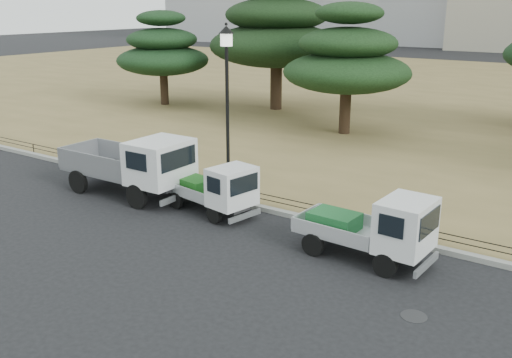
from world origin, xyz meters
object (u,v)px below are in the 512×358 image
Objects in this scene: truck_kei_rear at (373,227)px; tarp_pile at (121,161)px; street_lamp at (227,84)px; truck_large at (132,163)px; truck_kei_front at (215,189)px.

tarp_pile is (-11.88, 1.94, -0.40)m from truck_kei_rear.
tarp_pile is (-5.57, 0.07, -3.58)m from street_lamp.
truck_large is 4.55m from street_lamp.
truck_kei_front is 0.60× the size of street_lamp.
street_lamp reaches higher than truck_kei_front.
truck_kei_front is 6.28m from tarp_pile.
truck_kei_front is 3.60m from street_lamp.
truck_large reaches higher than truck_kei_front.
truck_kei_front reaches higher than tarp_pile.
truck_large is at bearing -34.63° from tarp_pile.
truck_large is 1.47× the size of truck_kei_front.
truck_kei_rear is 0.64× the size of street_lamp.
truck_kei_front is at bearing 178.31° from truck_kei_rear.
truck_kei_front is 1.94× the size of tarp_pile.
truck_kei_rear is 2.08× the size of tarp_pile.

